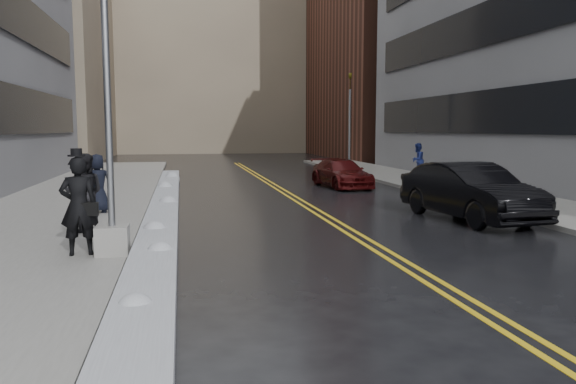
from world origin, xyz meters
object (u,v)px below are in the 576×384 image
fire_hydrant (468,185)px  pedestrian_c (98,183)px  lamppost (109,138)px  car_black (470,192)px  pedestrian_east (417,160)px  car_maroon (341,173)px  pedestrian_b (84,193)px  traffic_signal (350,118)px  pedestrian_fedora (79,206)px

fire_hydrant → pedestrian_c: pedestrian_c is taller
lamppost → car_black: size_ratio=1.47×
pedestrian_east → car_maroon: pedestrian_east is taller
pedestrian_b → traffic_signal: bearing=-121.6°
pedestrian_b → car_maroon: bearing=-130.6°
fire_hydrant → car_black: car_black is taller
pedestrian_b → car_maroon: 14.45m
traffic_signal → pedestrian_fedora: size_ratio=2.96×
lamppost → traffic_signal: lamppost is taller
lamppost → pedestrian_c: bearing=100.3°
lamppost → pedestrian_east: size_ratio=4.23×
fire_hydrant → pedestrian_fedora: pedestrian_fedora is taller
pedestrian_east → car_maroon: 6.12m
pedestrian_east → car_black: 13.77m
pedestrian_fedora → car_maroon: (9.45, 13.33, -0.51)m
pedestrian_c → car_black: pedestrian_c is taller
car_maroon → fire_hydrant: bearing=-63.1°
pedestrian_east → lamppost: bearing=12.9°
pedestrian_fedora → car_maroon: pedestrian_fedora is taller
fire_hydrant → pedestrian_c: 13.56m
pedestrian_fedora → pedestrian_b: pedestrian_fedora is taller
lamppost → pedestrian_fedora: 1.52m
fire_hydrant → car_maroon: car_maroon is taller
pedestrian_c → car_black: 11.30m
pedestrian_b → lamppost: bearing=111.2°
pedestrian_b → car_black: 10.87m
lamppost → traffic_signal: 24.98m
pedestrian_fedora → traffic_signal: bearing=-126.1°
fire_hydrant → car_maroon: (-3.50, 5.41, 0.10)m
car_black → car_maroon: car_black is taller
traffic_signal → pedestrian_fedora: 25.31m
traffic_signal → pedestrian_c: (-12.91, -15.90, -2.35)m
fire_hydrant → car_maroon: 6.44m
pedestrian_c → pedestrian_east: size_ratio=1.01×
traffic_signal → pedestrian_b: size_ratio=3.04×
pedestrian_b → pedestrian_c: bearing=-85.5°
pedestrian_fedora → lamppost: bearing=167.2°
fire_hydrant → pedestrian_c: bearing=-171.9°
car_maroon → pedestrian_east: bearing=25.7°
traffic_signal → car_black: (-1.93, -18.53, -2.54)m
fire_hydrant → traffic_signal: 14.30m
lamppost → car_black: 10.60m
pedestrian_east → traffic_signal: bearing=-104.9°
traffic_signal → lamppost: bearing=-118.2°
fire_hydrant → traffic_signal: (-0.50, 14.00, 2.85)m
pedestrian_c → pedestrian_east: bearing=-146.4°
traffic_signal → fire_hydrant: bearing=-88.0°
pedestrian_b → pedestrian_c: (-0.14, 3.33, -0.08)m
traffic_signal → pedestrian_b: bearing=-123.6°
pedestrian_fedora → pedestrian_b: size_ratio=1.03×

